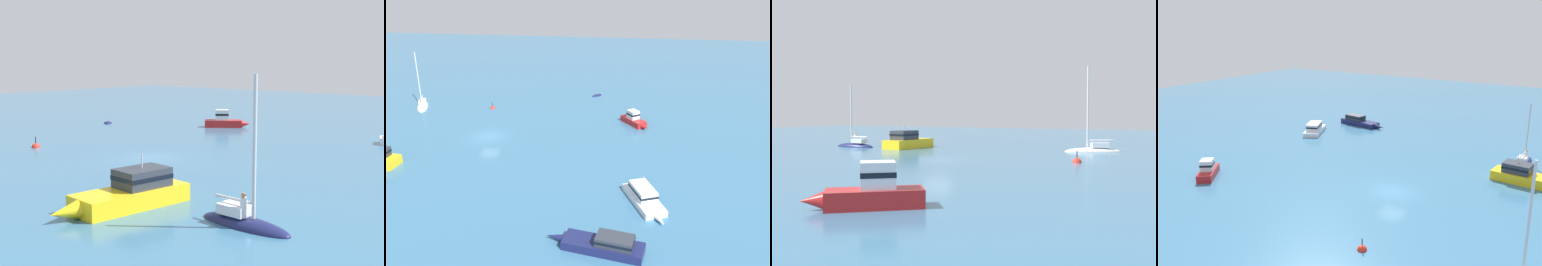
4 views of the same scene
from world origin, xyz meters
The scene contains 6 objects.
ground_plane centered at (0.00, 0.00, 0.00)m, with size 160.00×160.00×0.00m, color teal.
launch centered at (9.78, -10.95, 0.81)m, with size 3.10×8.36×2.85m.
sailboat centered at (16.49, -9.59, 0.20)m, with size 5.38×1.80×7.90m.
motor_cruiser centered at (-7.28, 19.51, 0.74)m, with size 4.95×4.20×2.04m.
sailboat_1 centered at (-10.72, -14.79, 0.22)m, with size 6.11×3.84×9.46m.
channel_buoy centered at (-11.43, -3.20, 0.01)m, with size 0.78×0.78×1.36m.
Camera 3 is at (-19.82, 36.47, 4.21)m, focal length 44.56 mm.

